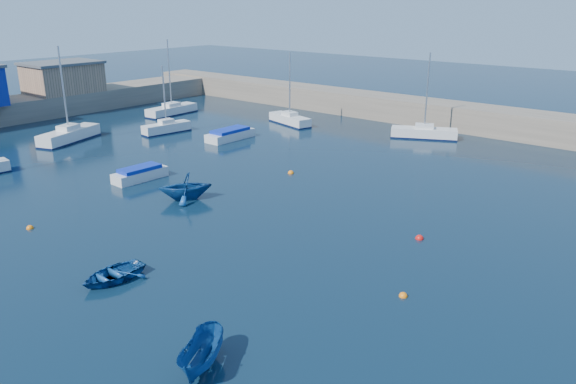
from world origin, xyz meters
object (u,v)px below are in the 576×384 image
Objects in this scene: sailboat_3 at (167,128)px; sailboat_6 at (424,133)px; sailboat_4 at (172,110)px; dinghy_left at (185,186)px; dinghy_center at (112,274)px; motorboat_1 at (140,174)px; motorboat_2 at (230,134)px; dinghy_right at (202,355)px; sailboat_5 at (290,119)px; sailboat_2 at (69,135)px; brick_shed_a at (63,78)px.

sailboat_6 reaches higher than sailboat_3.
sailboat_4 is 31.32m from dinghy_left.
dinghy_center is at bearing 157.19° from sailboat_6.
sailboat_3 reaches higher than dinghy_left.
dinghy_center is at bearing -46.67° from sailboat_4.
motorboat_1 is at bearing -48.08° from sailboat_4.
sailboat_6 is 2.55× the size of dinghy_center.
motorboat_2 is at bearing 108.28° from motorboat_1.
sailboat_3 is at bearing 114.68° from dinghy_right.
sailboat_4 is at bearing 138.18° from dinghy_center.
sailboat_5 is 2.17× the size of dinghy_left.
sailboat_4 reaches higher than motorboat_2.
sailboat_6 is at bearing 42.47° from sailboat_3.
sailboat_2 reaches higher than sailboat_3.
sailboat_6 is at bearing 70.28° from motorboat_1.
motorboat_1 is at bearing -20.17° from brick_shed_a.
sailboat_5 is at bearing 14.68° from sailboat_4.
sailboat_2 is 2.53× the size of dinghy_left.
sailboat_3 reaches higher than dinghy_right.
sailboat_6 is 19.38m from motorboat_2.
sailboat_5 is 2.38× the size of dinghy_right.
dinghy_right is (15.18, -12.08, -0.32)m from dinghy_left.
sailboat_4 is at bearing 178.53° from dinghy_left.
brick_shed_a is 1.02× the size of sailboat_5.
dinghy_center is 1.00× the size of dinghy_right.
motorboat_2 is 1.61× the size of dinghy_right.
sailboat_4 is (-3.07, 15.16, -0.08)m from sailboat_2.
motorboat_2 is at bearing 105.21° from dinghy_right.
brick_shed_a is at bearing -174.52° from motorboat_2.
sailboat_2 reaches higher than brick_shed_a.
dinghy_center is at bearing -39.19° from motorboat_1.
motorboat_1 is 1.19× the size of dinghy_left.
brick_shed_a reaches higher than motorboat_2.
sailboat_6 reaches higher than sailboat_5.
sailboat_4 is 2.05× the size of motorboat_1.
sailboat_3 is 13.57m from sailboat_5.
dinghy_left is (10.35, -14.49, 0.44)m from motorboat_2.
sailboat_5 reaches higher than motorboat_2.
dinghy_right is at bearing -11.36° from dinghy_center.
sailboat_5 is at bearing 101.82° from motorboat_1.
brick_shed_a is at bearing -151.71° from sailboat_4.
sailboat_3 is at bearing -179.20° from dinghy_left.
dinghy_right is at bearing -29.17° from sailboat_3.
motorboat_1 is at bearing -30.55° from sailboat_2.
sailboat_2 is at bearing 105.84° from sailboat_6.
sailboat_2 reaches higher than sailboat_5.
sailboat_5 is 2.38× the size of dinghy_center.
sailboat_4 is 2.68× the size of dinghy_right.
sailboat_6 is 27.67m from dinghy_left.
sailboat_2 reaches higher than dinghy_right.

